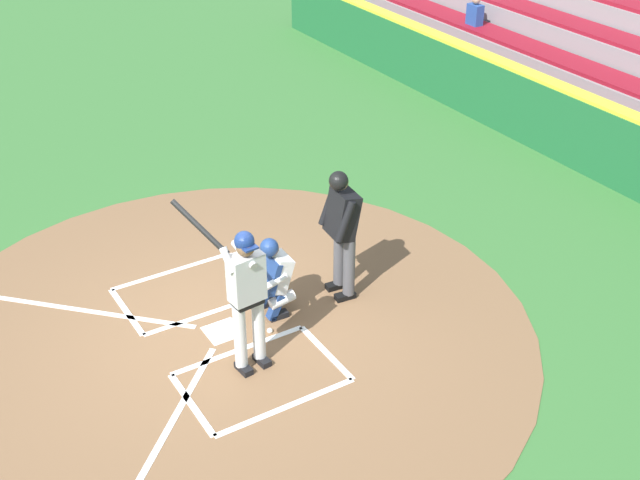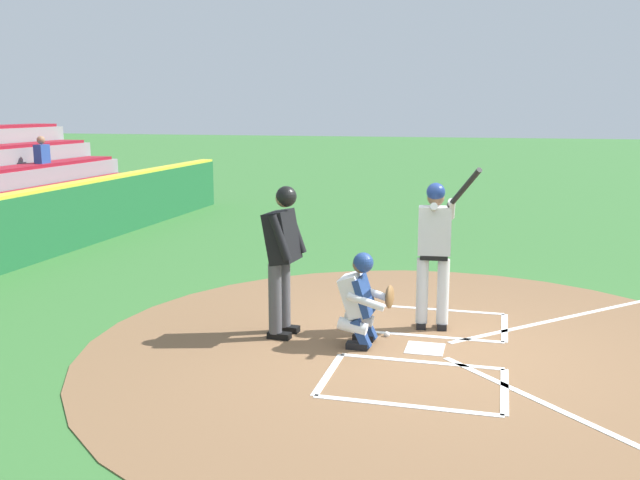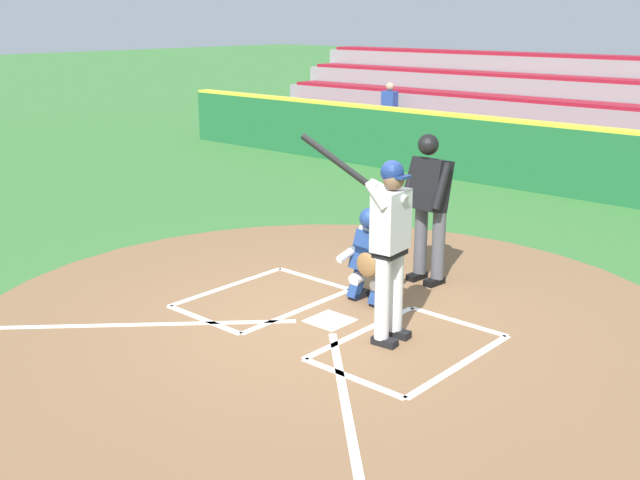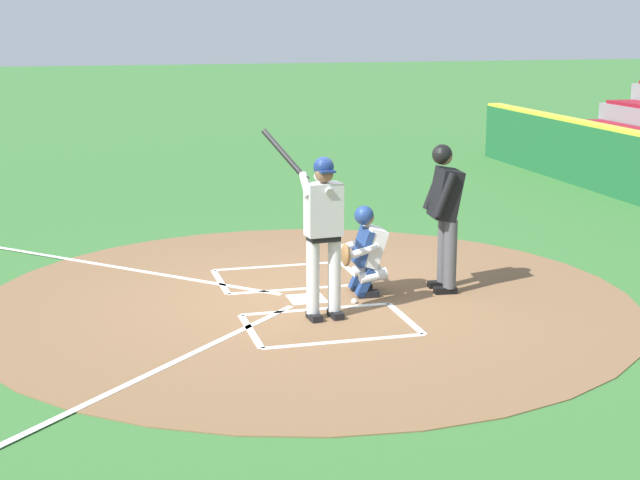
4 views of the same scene
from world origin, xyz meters
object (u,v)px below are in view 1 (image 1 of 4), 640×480
batter (246,291)px  plate_umpire (342,225)px  catcher (272,275)px  baseball (270,331)px

batter → plate_umpire: batter is taller
catcher → plate_umpire: (-0.10, -1.00, 0.49)m
batter → plate_umpire: bearing=-68.0°
plate_umpire → baseball: (-0.27, 1.25, -1.04)m
plate_umpire → catcher: bearing=84.5°
batter → baseball: bearing=-49.1°
baseball → catcher: bearing=-34.2°
batter → baseball: 1.26m
batter → plate_umpire: 1.90m
batter → baseball: batter is taller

